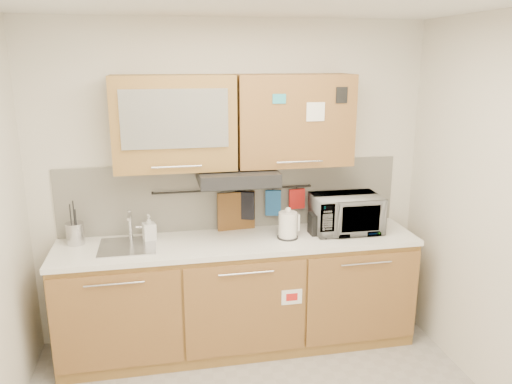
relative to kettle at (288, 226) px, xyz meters
name	(u,v)px	position (x,y,z in m)	size (l,w,h in m)	color
wall_back	(233,183)	(-0.39, 0.34, 0.28)	(3.20, 3.20, 0.00)	silver
base_cabinet	(240,299)	(-0.39, 0.04, -0.62)	(2.80, 0.64, 0.88)	olive
countertop	(239,242)	(-0.39, 0.03, -0.12)	(2.82, 0.62, 0.04)	white
backsplash	(233,195)	(-0.39, 0.33, 0.18)	(2.80, 0.02, 0.56)	silver
upper_cabinets	(235,121)	(-0.39, 0.17, 0.81)	(1.82, 0.37, 0.70)	olive
range_hood	(237,176)	(-0.39, 0.09, 0.40)	(0.60, 0.46, 0.10)	black
sink	(128,246)	(-1.23, 0.05, -0.10)	(0.42, 0.40, 0.26)	silver
utensil_rail	(234,190)	(-0.39, 0.29, 0.24)	(0.02, 0.02, 1.30)	black
utensil_crock	(75,233)	(-1.63, 0.18, -0.01)	(0.18, 0.18, 0.34)	#B8B8BC
kettle	(288,226)	(0.00, 0.00, 0.00)	(0.19, 0.18, 0.26)	white
toaster	(323,223)	(0.31, 0.05, -0.01)	(0.23, 0.14, 0.17)	black
microwave	(346,214)	(0.51, 0.07, 0.05)	(0.55, 0.37, 0.30)	#999999
soap_bottle	(149,228)	(-1.07, 0.16, 0.00)	(0.09, 0.10, 0.21)	#999999
cutting_board	(236,215)	(-0.37, 0.28, 0.03)	(0.31, 0.02, 0.39)	brown
oven_mitt	(273,203)	(-0.06, 0.28, 0.11)	(0.13, 0.03, 0.21)	#1F5392
dark_pouch	(245,205)	(-0.29, 0.28, 0.10)	(0.15, 0.04, 0.23)	black
pot_holder	(297,199)	(0.15, 0.28, 0.13)	(0.14, 0.02, 0.17)	#AF1A17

